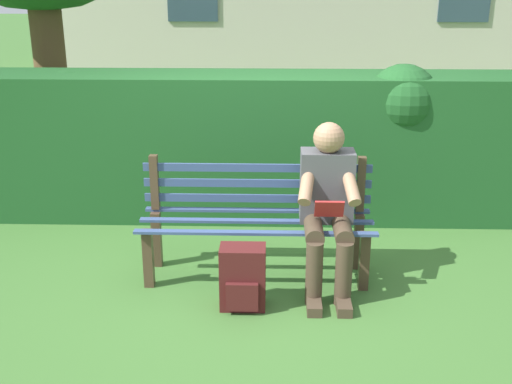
% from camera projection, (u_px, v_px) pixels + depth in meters
% --- Properties ---
extents(ground, '(60.00, 60.00, 0.00)m').
position_uv_depth(ground, '(256.00, 276.00, 4.78)').
color(ground, '#3D6B2D').
extents(park_bench, '(1.71, 0.50, 0.88)m').
position_uv_depth(park_bench, '(257.00, 217.00, 4.71)').
color(park_bench, '#4C3828').
rests_on(park_bench, ground).
extents(person_seated, '(0.44, 0.73, 1.19)m').
position_uv_depth(person_seated, '(328.00, 203.00, 4.46)').
color(person_seated, '#4C4C51').
rests_on(person_seated, ground).
extents(hedge_backdrop, '(5.44, 0.75, 1.42)m').
position_uv_depth(hedge_backdrop, '(221.00, 143.00, 5.80)').
color(hedge_backdrop, '#1E5123').
rests_on(hedge_backdrop, ground).
extents(backpack, '(0.31, 0.27, 0.44)m').
position_uv_depth(backpack, '(243.00, 278.00, 4.28)').
color(backpack, '#4C1919').
rests_on(backpack, ground).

